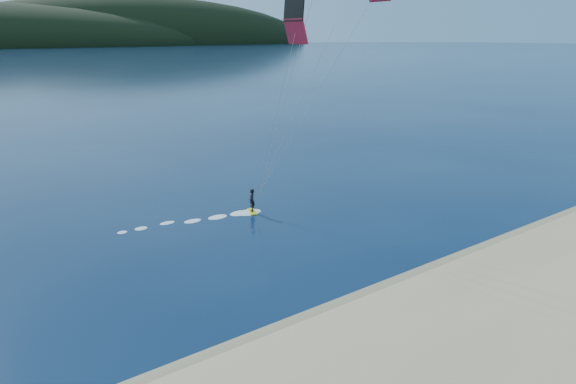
% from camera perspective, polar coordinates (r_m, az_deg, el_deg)
% --- Properties ---
extents(wet_sand, '(220.00, 2.50, 0.10)m').
position_cam_1_polar(wet_sand, '(23.51, -1.75, -17.11)').
color(wet_sand, '#927B55').
rests_on(wet_sand, ground).
extents(kitesurfer_near, '(20.23, 7.18, 18.39)m').
position_cam_1_polar(kitesurfer_near, '(36.42, 5.50, 19.15)').
color(kitesurfer_near, yellow).
rests_on(kitesurfer_near, ground).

